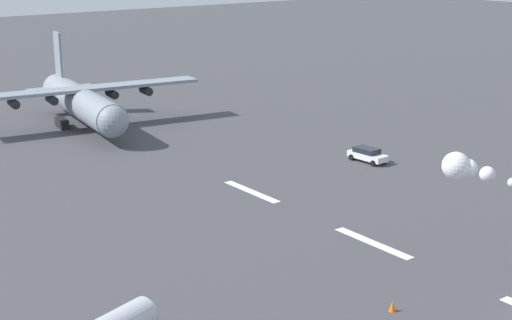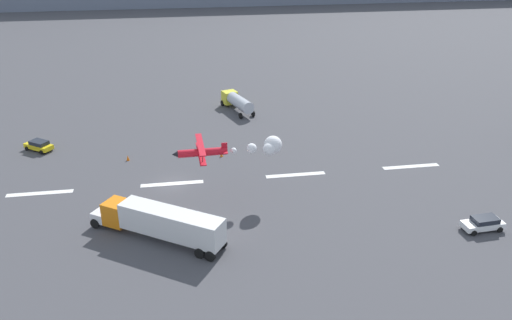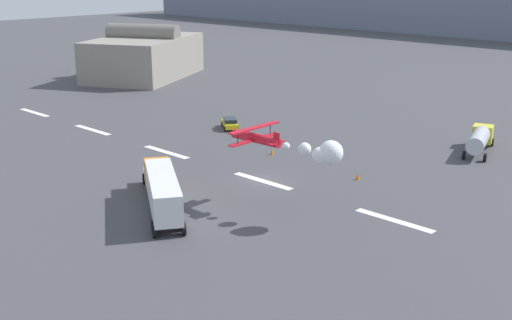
{
  "view_description": "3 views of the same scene",
  "coord_description": "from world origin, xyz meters",
  "views": [
    {
      "loc": [
        -24.21,
        41.77,
        23.17
      ],
      "look_at": [
        31.8,
        0.0,
        3.31
      ],
      "focal_mm": 54.46,
      "sensor_mm": 36.0,
      "label": 1
    },
    {
      "loc": [
        1.37,
        -59.95,
        30.86
      ],
      "look_at": [
        10.76,
        -1.09,
        3.08
      ],
      "focal_mm": 36.31,
      "sensor_mm": 36.0,
      "label": 2
    },
    {
      "loc": [
        44.8,
        -48.34,
        22.21
      ],
      "look_at": [
        3.86,
        -5.12,
        4.27
      ],
      "focal_mm": 45.6,
      "sensor_mm": 36.0,
      "label": 3
    }
  ],
  "objects": [
    {
      "name": "runway_stripe_4",
      "position": [
        16.27,
        0.0,
        0.01
      ],
      "size": [
        8.0,
        0.9,
        0.01
      ],
      "primitive_type": "cube",
      "color": "white",
      "rests_on": "ground"
    },
    {
      "name": "runway_stripe_3",
      "position": [
        0.0,
        0.0,
        0.01
      ],
      "size": [
        8.0,
        0.9,
        0.01
      ],
      "primitive_type": "cube",
      "color": "white",
      "rests_on": "ground"
    },
    {
      "name": "airport_staff_sedan",
      "position": [
        -19.15,
        13.82,
        0.81
      ],
      "size": [
        4.54,
        4.01,
        1.52
      ],
      "color": "yellow",
      "rests_on": "ground"
    },
    {
      "name": "runway_stripe_2",
      "position": [
        -16.27,
        0.0,
        0.01
      ],
      "size": [
        8.0,
        0.9,
        0.01
      ],
      "primitive_type": "cube",
      "color": "white",
      "rests_on": "ground"
    },
    {
      "name": "traffic_cone_far",
      "position": [
        7.1,
        7.4,
        0.38
      ],
      "size": [
        0.44,
        0.44,
        0.75
      ],
      "primitive_type": "cone",
      "color": "orange",
      "rests_on": "ground"
    },
    {
      "name": "runway_stripe_5",
      "position": [
        32.54,
        0.0,
        0.01
      ],
      "size": [
        8.0,
        0.9,
        0.01
      ],
      "primitive_type": "cube",
      "color": "white",
      "rests_on": "ground"
    },
    {
      "name": "ground_plane",
      "position": [
        0.0,
        0.0,
        0.0
      ],
      "size": [
        440.0,
        440.0,
        0.0
      ],
      "primitive_type": "plane",
      "color": "#424247",
      "rests_on": "ground"
    },
    {
      "name": "fuel_tanker_truck",
      "position": [
        11.78,
        26.41,
        1.74
      ],
      "size": [
        5.28,
        9.22,
        2.9
      ],
      "color": "yellow",
      "rests_on": "ground"
    },
    {
      "name": "traffic_cone_near",
      "position": [
        -6.05,
        8.18,
        0.38
      ],
      "size": [
        0.44,
        0.44,
        0.75
      ],
      "primitive_type": "cone",
      "color": "orange",
      "rests_on": "ground"
    },
    {
      "name": "semi_truck_orange",
      "position": [
        -1.28,
        -12.58,
        2.14
      ],
      "size": [
        14.51,
        11.04,
        3.7
      ],
      "color": "silver",
      "rests_on": "ground"
    },
    {
      "name": "stunt_biplane_red",
      "position": [
        9.37,
        -4.83,
        6.49
      ],
      "size": [
        13.02,
        6.56,
        2.16
      ],
      "color": "red"
    },
    {
      "name": "followme_car_yellow",
      "position": [
        33.44,
        -16.3,
        0.81
      ],
      "size": [
        4.61,
        2.25,
        1.52
      ],
      "color": "white",
      "rests_on": "ground"
    }
  ]
}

